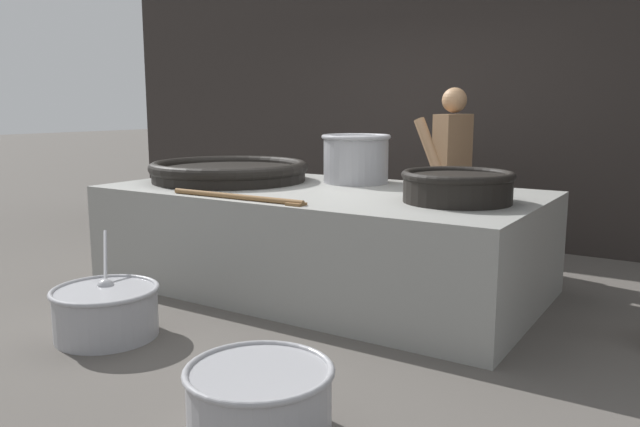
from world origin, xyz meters
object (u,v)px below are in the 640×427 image
stock_pot (356,158)px  cook (451,170)px  giant_wok_far (457,185)px  giant_wok_near (229,171)px  prep_bowl_meat (259,399)px  prep_bowl_vegetables (106,309)px

stock_pot → cook: (0.60, 0.78, -0.15)m
giant_wok_far → giant_wok_near: bearing=177.1°
giant_wok_near → prep_bowl_meat: size_ratio=2.08×
giant_wok_far → stock_pot: (-1.18, 0.63, 0.10)m
stock_pot → prep_bowl_vegetables: size_ratio=0.79×
prep_bowl_vegetables → prep_bowl_meat: prep_bowl_vegetables is taller
cook → prep_bowl_vegetables: cook is taller
stock_pot → prep_bowl_vegetables: bearing=-104.5°
cook → prep_bowl_meat: size_ratio=2.42×
prep_bowl_meat → prep_bowl_vegetables: bearing=164.2°
prep_bowl_vegetables → prep_bowl_meat: bearing=-15.8°
prep_bowl_meat → stock_pot: bearing=110.8°
giant_wok_far → prep_bowl_vegetables: giant_wok_far is taller
giant_wok_far → cook: (-0.58, 1.41, -0.04)m
giant_wok_far → stock_pot: stock_pot is taller
prep_bowl_vegetables → giant_wok_far: bearing=43.2°
giant_wok_far → cook: size_ratio=0.47×
giant_wok_near → cook: bearing=38.4°
giant_wok_near → prep_bowl_meat: giant_wok_near is taller
stock_pot → prep_bowl_vegetables: (-0.59, -2.29, -0.87)m
giant_wok_far → prep_bowl_meat: bearing=-93.5°
stock_pot → prep_bowl_vegetables: 2.52m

